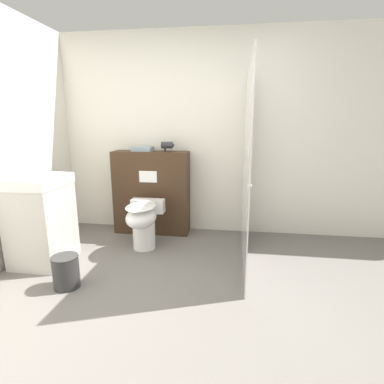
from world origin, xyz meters
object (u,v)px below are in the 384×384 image
(sink_vanity, at_px, (41,220))
(toilet, at_px, (143,221))
(waste_bin, at_px, (66,272))
(hair_drier, at_px, (168,145))

(sink_vanity, bearing_deg, toilet, 26.38)
(waste_bin, bearing_deg, sink_vanity, 138.71)
(toilet, distance_m, sink_vanity, 1.03)
(toilet, relative_size, waste_bin, 1.94)
(toilet, bearing_deg, sink_vanity, -153.62)
(hair_drier, distance_m, waste_bin, 1.85)
(hair_drier, height_order, waste_bin, hair_drier)
(toilet, distance_m, hair_drier, 0.99)
(sink_vanity, bearing_deg, waste_bin, -41.29)
(hair_drier, relative_size, waste_bin, 0.57)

